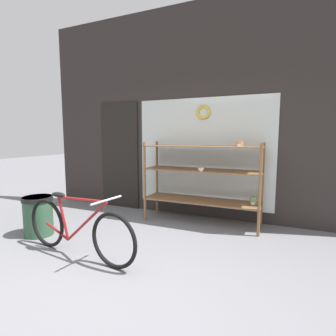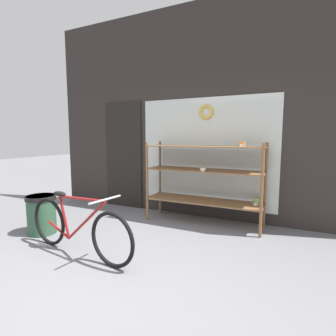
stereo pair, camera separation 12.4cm
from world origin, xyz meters
name	(u,v)px [view 2 (the right image)]	position (x,y,z in m)	size (l,w,h in m)	color
ground_plane	(103,287)	(0.00, 0.00, 0.00)	(30.00, 30.00, 0.00)	slate
storefront_facade	(194,116)	(-0.03, 2.60, 1.80)	(6.04, 0.13, 3.70)	#2D2826
display_case	(205,174)	(0.31, 2.21, 0.82)	(1.90, 0.52, 1.36)	brown
bicycle	(77,227)	(-0.73, 0.43, 0.34)	(1.77, 0.46, 0.76)	black
trash_bin	(42,213)	(-1.74, 0.74, 0.31)	(0.42, 0.42, 0.57)	#2D5138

